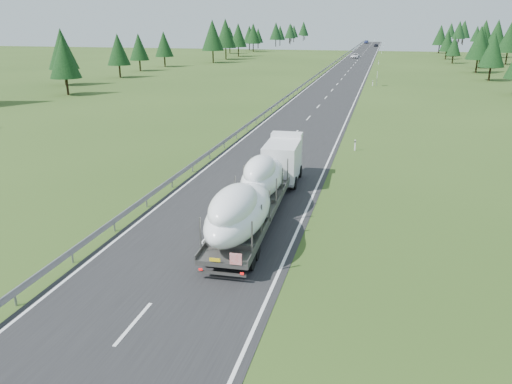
% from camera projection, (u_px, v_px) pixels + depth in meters
% --- Properties ---
extents(ground, '(400.00, 400.00, 0.00)m').
position_uv_depth(ground, '(134.00, 324.00, 19.28)').
color(ground, '#2C4517').
rests_on(ground, ground).
extents(road_surface, '(10.00, 400.00, 0.02)m').
position_uv_depth(road_surface, '(346.00, 74.00, 110.98)').
color(road_surface, black).
rests_on(road_surface, ground).
extents(guardrail, '(0.10, 400.00, 0.76)m').
position_uv_depth(guardrail, '(322.00, 71.00, 111.98)').
color(guardrail, slate).
rests_on(guardrail, ground).
extents(marker_posts, '(0.13, 350.08, 1.00)m').
position_uv_depth(marker_posts, '(380.00, 57.00, 159.73)').
color(marker_posts, silver).
rests_on(marker_posts, ground).
extents(highway_sign, '(0.08, 0.90, 2.60)m').
position_uv_depth(highway_sign, '(377.00, 76.00, 90.38)').
color(highway_sign, slate).
rests_on(highway_sign, ground).
extents(tree_line_left, '(14.79, 358.11, 12.27)m').
position_uv_depth(tree_line_left, '(209.00, 37.00, 150.10)').
color(tree_line_left, black).
rests_on(tree_line_left, ground).
extents(boat_truck, '(3.04, 17.94, 3.63)m').
position_uv_depth(boat_truck, '(257.00, 187.00, 28.85)').
color(boat_truck, silver).
rests_on(boat_truck, ground).
extents(distant_van, '(2.67, 5.30, 1.44)m').
position_uv_depth(distant_van, '(355.00, 56.00, 160.67)').
color(distant_van, white).
rests_on(distant_van, ground).
extents(distant_car_dark, '(2.06, 4.32, 1.43)m').
position_uv_depth(distant_car_dark, '(376.00, 45.00, 235.81)').
color(distant_car_dark, black).
rests_on(distant_car_dark, ground).
extents(distant_car_blue, '(2.12, 4.96, 1.59)m').
position_uv_depth(distant_car_blue, '(366.00, 42.00, 271.67)').
color(distant_car_blue, '#151C3D').
rests_on(distant_car_blue, ground).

